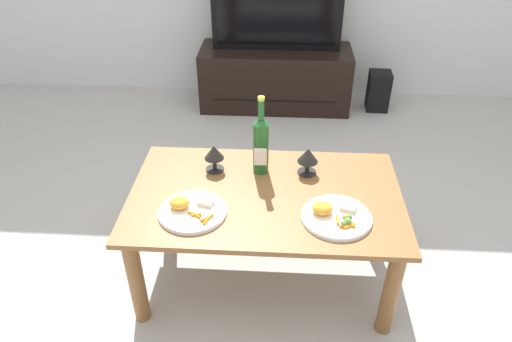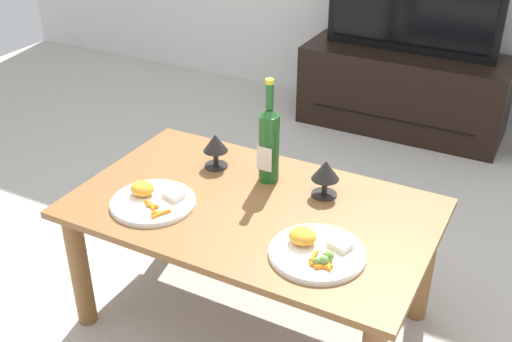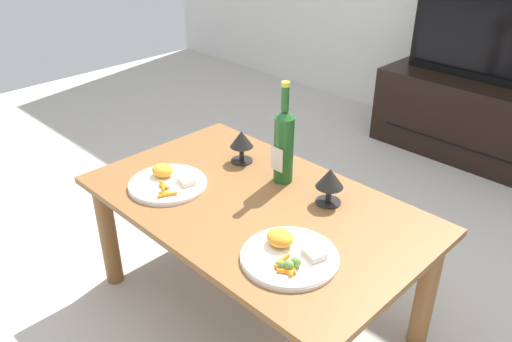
{
  "view_description": "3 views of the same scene",
  "coord_description": "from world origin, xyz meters",
  "px_view_note": "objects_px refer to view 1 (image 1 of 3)",
  "views": [
    {
      "loc": [
        0.06,
        -1.67,
        1.77
      ],
      "look_at": [
        -0.04,
        0.02,
        0.61
      ],
      "focal_mm": 33.06,
      "sensor_mm": 36.0,
      "label": 1
    },
    {
      "loc": [
        0.83,
        -1.55,
        1.63
      ],
      "look_at": [
        -0.02,
        0.06,
        0.6
      ],
      "focal_mm": 43.27,
      "sensor_mm": 36.0,
      "label": 2
    },
    {
      "loc": [
        1.08,
        -1.07,
        1.46
      ],
      "look_at": [
        -0.02,
        0.02,
        0.61
      ],
      "focal_mm": 35.84,
      "sensor_mm": 36.0,
      "label": 3
    }
  ],
  "objects_px": {
    "dinner_plate_left": "(191,210)",
    "dinner_plate_right": "(335,216)",
    "tv_screen": "(277,10)",
    "wine_bottle": "(261,143)",
    "dining_table": "(265,209)",
    "goblet_left": "(214,154)",
    "tv_stand": "(275,78)",
    "floor_speaker": "(378,91)",
    "goblet_right": "(308,157)"
  },
  "relations": [
    {
      "from": "dinner_plate_left",
      "to": "dinner_plate_right",
      "type": "height_order",
      "value": "dinner_plate_right"
    },
    {
      "from": "tv_screen",
      "to": "wine_bottle",
      "type": "relative_size",
      "value": 2.55
    },
    {
      "from": "dining_table",
      "to": "goblet_left",
      "type": "distance_m",
      "value": 0.35
    },
    {
      "from": "tv_stand",
      "to": "dinner_plate_right",
      "type": "height_order",
      "value": "dinner_plate_right"
    },
    {
      "from": "tv_stand",
      "to": "dinner_plate_left",
      "type": "height_order",
      "value": "dinner_plate_left"
    },
    {
      "from": "floor_speaker",
      "to": "tv_stand",
      "type": "bearing_deg",
      "value": -179.85
    },
    {
      "from": "tv_stand",
      "to": "floor_speaker",
      "type": "bearing_deg",
      "value": -1.68
    },
    {
      "from": "tv_screen",
      "to": "floor_speaker",
      "type": "distance_m",
      "value": 1.04
    },
    {
      "from": "floor_speaker",
      "to": "goblet_right",
      "type": "distance_m",
      "value": 1.87
    },
    {
      "from": "dining_table",
      "to": "dinner_plate_left",
      "type": "bearing_deg",
      "value": -154.14
    },
    {
      "from": "dining_table",
      "to": "floor_speaker",
      "type": "distance_m",
      "value": 2.07
    },
    {
      "from": "tv_stand",
      "to": "tv_screen",
      "type": "relative_size",
      "value": 1.21
    },
    {
      "from": "goblet_left",
      "to": "tv_stand",
      "type": "bearing_deg",
      "value": 81.78
    },
    {
      "from": "dining_table",
      "to": "floor_speaker",
      "type": "relative_size",
      "value": 3.83
    },
    {
      "from": "dining_table",
      "to": "goblet_right",
      "type": "bearing_deg",
      "value": 43.02
    },
    {
      "from": "dining_table",
      "to": "floor_speaker",
      "type": "height_order",
      "value": "dining_table"
    },
    {
      "from": "tv_screen",
      "to": "goblet_left",
      "type": "xyz_separation_m",
      "value": [
        -0.25,
        -1.72,
        -0.18
      ]
    },
    {
      "from": "tv_screen",
      "to": "floor_speaker",
      "type": "relative_size",
      "value": 3.11
    },
    {
      "from": "dinner_plate_left",
      "to": "dining_table",
      "type": "bearing_deg",
      "value": 25.86
    },
    {
      "from": "tv_stand",
      "to": "dinner_plate_left",
      "type": "xyz_separation_m",
      "value": [
        -0.31,
        -2.05,
        0.28
      ]
    },
    {
      "from": "dining_table",
      "to": "wine_bottle",
      "type": "xyz_separation_m",
      "value": [
        -0.03,
        0.18,
        0.24
      ]
    },
    {
      "from": "dining_table",
      "to": "dinner_plate_right",
      "type": "bearing_deg",
      "value": -26.94
    },
    {
      "from": "goblet_right",
      "to": "dinner_plate_left",
      "type": "distance_m",
      "value": 0.6
    },
    {
      "from": "floor_speaker",
      "to": "goblet_right",
      "type": "xyz_separation_m",
      "value": [
        -0.65,
        -1.7,
        0.43
      ]
    },
    {
      "from": "wine_bottle",
      "to": "goblet_right",
      "type": "bearing_deg",
      "value": -1.33
    },
    {
      "from": "floor_speaker",
      "to": "wine_bottle",
      "type": "bearing_deg",
      "value": -115.25
    },
    {
      "from": "tv_screen",
      "to": "wine_bottle",
      "type": "bearing_deg",
      "value": -91.0
    },
    {
      "from": "dinner_plate_right",
      "to": "tv_screen",
      "type": "bearing_deg",
      "value": 98.28
    },
    {
      "from": "goblet_left",
      "to": "tv_screen",
      "type": "bearing_deg",
      "value": 81.77
    },
    {
      "from": "goblet_left",
      "to": "goblet_right",
      "type": "relative_size",
      "value": 1.0
    },
    {
      "from": "dining_table",
      "to": "floor_speaker",
      "type": "xyz_separation_m",
      "value": [
        0.83,
        1.87,
        -0.26
      ]
    },
    {
      "from": "tv_screen",
      "to": "dinner_plate_right",
      "type": "height_order",
      "value": "tv_screen"
    },
    {
      "from": "tv_screen",
      "to": "dinner_plate_right",
      "type": "relative_size",
      "value": 3.35
    },
    {
      "from": "tv_stand",
      "to": "tv_screen",
      "type": "xyz_separation_m",
      "value": [
        0.0,
        -0.0,
        0.54
      ]
    },
    {
      "from": "floor_speaker",
      "to": "goblet_left",
      "type": "bearing_deg",
      "value": -120.74
    },
    {
      "from": "dining_table",
      "to": "dinner_plate_right",
      "type": "xyz_separation_m",
      "value": [
        0.3,
        -0.15,
        0.1
      ]
    },
    {
      "from": "floor_speaker",
      "to": "goblet_left",
      "type": "distance_m",
      "value": 2.06
    },
    {
      "from": "dinner_plate_right",
      "to": "wine_bottle",
      "type": "bearing_deg",
      "value": 134.66
    },
    {
      "from": "dining_table",
      "to": "tv_screen",
      "type": "height_order",
      "value": "tv_screen"
    },
    {
      "from": "dining_table",
      "to": "tv_stand",
      "type": "distance_m",
      "value": 1.91
    },
    {
      "from": "dining_table",
      "to": "dinner_plate_right",
      "type": "height_order",
      "value": "dinner_plate_right"
    },
    {
      "from": "goblet_left",
      "to": "dinner_plate_left",
      "type": "bearing_deg",
      "value": -100.0
    },
    {
      "from": "wine_bottle",
      "to": "goblet_right",
      "type": "height_order",
      "value": "wine_bottle"
    },
    {
      "from": "wine_bottle",
      "to": "dinner_plate_right",
      "type": "distance_m",
      "value": 0.49
    },
    {
      "from": "goblet_right",
      "to": "wine_bottle",
      "type": "bearing_deg",
      "value": 178.67
    },
    {
      "from": "floor_speaker",
      "to": "wine_bottle",
      "type": "relative_size",
      "value": 0.82
    },
    {
      "from": "dining_table",
      "to": "wine_bottle",
      "type": "distance_m",
      "value": 0.3
    },
    {
      "from": "tv_stand",
      "to": "wine_bottle",
      "type": "relative_size",
      "value": 3.08
    },
    {
      "from": "dining_table",
      "to": "dinner_plate_right",
      "type": "relative_size",
      "value": 4.13
    },
    {
      "from": "wine_bottle",
      "to": "dinner_plate_left",
      "type": "distance_m",
      "value": 0.45
    }
  ]
}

